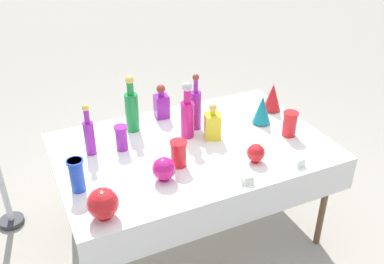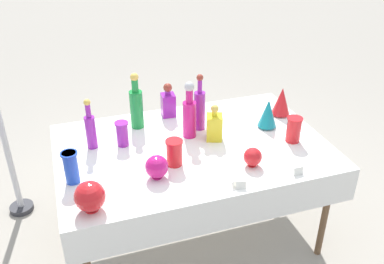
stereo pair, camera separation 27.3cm
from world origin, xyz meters
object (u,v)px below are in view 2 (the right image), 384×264
Objects in this scene: square_decanter_0 at (214,126)px; round_bowl_1 at (157,167)px; tall_bottle_0 at (91,129)px; round_bowl_0 at (253,157)px; tall_bottle_2 at (136,106)px; slender_vase_2 at (122,133)px; fluted_vase_1 at (282,101)px; round_bowl_2 at (90,196)px; tall_bottle_1 at (189,114)px; slender_vase_0 at (71,166)px; fluted_vase_0 at (268,113)px; slender_vase_1 at (294,129)px; square_decanter_1 at (168,102)px; slender_vase_3 at (174,152)px; tall_bottle_3 at (200,108)px.

round_bowl_1 is at bearing -146.91° from square_decanter_0.
tall_bottle_0 is 1.03m from round_bowl_0.
slender_vase_2 is (-0.14, -0.21, -0.07)m from tall_bottle_2.
fluted_vase_1 reaches higher than round_bowl_2.
tall_bottle_1 is 0.84m from slender_vase_0.
round_bowl_1 is (-0.88, -0.34, -0.03)m from fluted_vase_0.
fluted_vase_0 is (-0.08, 0.22, 0.02)m from slender_vase_1.
square_decanter_1 is 0.91m from slender_vase_1.
slender_vase_0 is at bearing 166.73° from round_bowl_1.
square_decanter_0 is 0.38m from round_bowl_0.
slender_vase_1 reaches higher than round_bowl_1.
slender_vase_3 is (0.11, -0.53, -0.07)m from tall_bottle_2.
square_decanter_1 is 0.96m from slender_vase_0.
slender_vase_0 is at bearing -140.13° from square_decanter_1.
slender_vase_2 is (-0.39, -0.31, -0.02)m from square_decanter_1.
tall_bottle_0 is 0.38m from tall_bottle_2.
square_decanter_1 is (-0.15, 0.25, -0.05)m from tall_bottle_3.
round_bowl_1 is at bearing 173.72° from round_bowl_0.
tall_bottle_3 is 1.58× the size of square_decanter_1.
slender_vase_3 is 1.39× the size of round_bowl_0.
tall_bottle_1 reaches higher than slender_vase_0.
slender_vase_2 is 0.80× the size of fluted_vase_0.
fluted_vase_1 is at bearing 73.75° from slender_vase_1.
fluted_vase_0 is 1.47× the size of round_bowl_1.
square_decanter_1 is 1.53× the size of slender_vase_2.
slender_vase_3 reaches higher than round_bowl_0.
fluted_vase_0 is 1.37m from round_bowl_2.
fluted_vase_1 is 0.73m from round_bowl_0.
slender_vase_1 reaches higher than round_bowl_2.
slender_vase_1 is 0.81× the size of fluted_vase_1.
round_bowl_1 is 0.43m from round_bowl_2.
round_bowl_1 is at bearing -73.74° from slender_vase_2.
fluted_vase_0 is (0.86, -0.29, -0.05)m from tall_bottle_2.
slender_vase_1 is 1.45× the size of round_bowl_0.
fluted_vase_0 is 0.50m from round_bowl_0.
round_bowl_2 is at bearing -117.45° from tall_bottle_2.
square_decanter_1 is 0.72m from fluted_vase_0.
tall_bottle_2 is 2.33× the size of slender_vase_1.
tall_bottle_2 is 2.36× the size of round_bowl_2.
square_decanter_1 is 1.47× the size of slender_vase_1.
slender_vase_1 is (0.68, -0.61, -0.01)m from square_decanter_1.
square_decanter_1 reaches higher than slender_vase_3.
slender_vase_0 is (-0.79, -0.28, -0.06)m from tall_bottle_1.
square_decanter_0 is at bearing 11.82° from slender_vase_0.
fluted_vase_0 is at bearing -142.74° from fluted_vase_1.
slender_vase_2 is at bearing 65.09° from round_bowl_2.
slender_vase_1 is (1.26, -0.34, -0.04)m from tall_bottle_0.
round_bowl_2 is (-0.27, -0.59, -0.00)m from slender_vase_2.
round_bowl_2 is at bearing -126.63° from square_decanter_1.
fluted_vase_0 is (0.45, -0.13, -0.05)m from tall_bottle_3.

